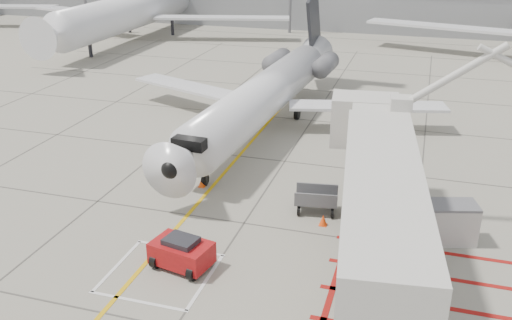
% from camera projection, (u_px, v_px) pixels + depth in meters
% --- Properties ---
extents(ground_plane, '(260.00, 260.00, 0.00)m').
position_uv_depth(ground_plane, '(215.00, 268.00, 23.89)').
color(ground_plane, gray).
rests_on(ground_plane, ground).
extents(regional_jet, '(26.51, 32.53, 8.14)m').
position_uv_depth(regional_jet, '(252.00, 81.00, 36.10)').
color(regional_jet, silver).
rests_on(regional_jet, ground_plane).
extents(jet_bridge, '(10.83, 19.23, 7.33)m').
position_uv_depth(jet_bridge, '(380.00, 217.00, 20.34)').
color(jet_bridge, silver).
rests_on(jet_bridge, ground_plane).
extents(pushback_tug, '(2.72, 2.00, 1.44)m').
position_uv_depth(pushback_tug, '(182.00, 252.00, 23.72)').
color(pushback_tug, '#A50F12').
rests_on(pushback_tug, ground_plane).
extents(baggage_cart, '(2.25, 1.60, 1.32)m').
position_uv_depth(baggage_cart, '(316.00, 200.00, 28.26)').
color(baggage_cart, '#545458').
rests_on(baggage_cart, ground_plane).
extents(ground_power_unit, '(2.63, 1.95, 1.86)m').
position_uv_depth(ground_power_unit, '(449.00, 222.00, 25.60)').
color(ground_power_unit, '#B9B5B0').
rests_on(ground_power_unit, ground_plane).
extents(cone_nose, '(0.39, 0.39, 0.54)m').
position_uv_depth(cone_nose, '(202.00, 182.00, 31.11)').
color(cone_nose, '#E7490C').
rests_on(cone_nose, ground_plane).
extents(cone_side, '(0.39, 0.39, 0.54)m').
position_uv_depth(cone_side, '(323.00, 220.00, 27.15)').
color(cone_side, '#F1420C').
rests_on(cone_side, ground_plane).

